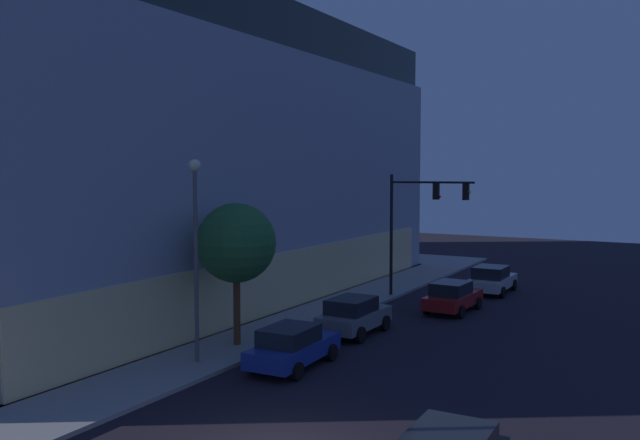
{
  "coord_description": "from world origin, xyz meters",
  "views": [
    {
      "loc": [
        -13.24,
        -8.75,
        7.2
      ],
      "look_at": [
        6.65,
        2.51,
        5.53
      ],
      "focal_mm": 37.04,
      "sensor_mm": 36.0,
      "label": 1
    }
  ],
  "objects_px": {
    "sidewalk_tree": "(236,243)",
    "car_blue": "(292,346)",
    "car_red": "(452,296)",
    "modern_building": "(80,159)",
    "traffic_light_far_corner": "(420,211)",
    "car_grey": "(354,315)",
    "street_lamp_sidewalk": "(196,234)",
    "car_silver": "(492,279)"
  },
  "relations": [
    {
      "from": "sidewalk_tree",
      "to": "car_red",
      "type": "bearing_deg",
      "value": -26.38
    },
    {
      "from": "sidewalk_tree",
      "to": "car_blue",
      "type": "bearing_deg",
      "value": -109.21
    },
    {
      "from": "car_grey",
      "to": "sidewalk_tree",
      "type": "bearing_deg",
      "value": 143.79
    },
    {
      "from": "modern_building",
      "to": "car_grey",
      "type": "height_order",
      "value": "modern_building"
    },
    {
      "from": "modern_building",
      "to": "car_red",
      "type": "xyz_separation_m",
      "value": [
        3.67,
        -23.16,
        -7.17
      ]
    },
    {
      "from": "modern_building",
      "to": "street_lamp_sidewalk",
      "type": "distance_m",
      "value": 20.76
    },
    {
      "from": "modern_building",
      "to": "car_red",
      "type": "relative_size",
      "value": 8.71
    },
    {
      "from": "modern_building",
      "to": "sidewalk_tree",
      "type": "xyz_separation_m",
      "value": [
        -7.38,
        -17.68,
        -3.67
      ]
    },
    {
      "from": "modern_building",
      "to": "car_grey",
      "type": "relative_size",
      "value": 9.07
    },
    {
      "from": "sidewalk_tree",
      "to": "car_blue",
      "type": "xyz_separation_m",
      "value": [
        -1.19,
        -3.41,
        -3.51
      ]
    },
    {
      "from": "street_lamp_sidewalk",
      "to": "car_silver",
      "type": "height_order",
      "value": "street_lamp_sidewalk"
    },
    {
      "from": "car_red",
      "to": "modern_building",
      "type": "bearing_deg",
      "value": 99.01
    },
    {
      "from": "street_lamp_sidewalk",
      "to": "modern_building",
      "type": "bearing_deg",
      "value": 60.52
    },
    {
      "from": "car_blue",
      "to": "car_red",
      "type": "height_order",
      "value": "car_red"
    },
    {
      "from": "car_grey",
      "to": "car_silver",
      "type": "distance_m",
      "value": 13.37
    },
    {
      "from": "street_lamp_sidewalk",
      "to": "car_red",
      "type": "relative_size",
      "value": 1.76
    },
    {
      "from": "street_lamp_sidewalk",
      "to": "car_silver",
      "type": "xyz_separation_m",
      "value": [
        20.16,
        -5.6,
        -4.09
      ]
    },
    {
      "from": "sidewalk_tree",
      "to": "car_grey",
      "type": "xyz_separation_m",
      "value": [
        4.32,
        -3.17,
        -3.45
      ]
    },
    {
      "from": "traffic_light_far_corner",
      "to": "car_blue",
      "type": "distance_m",
      "value": 15.11
    },
    {
      "from": "street_lamp_sidewalk",
      "to": "car_red",
      "type": "height_order",
      "value": "street_lamp_sidewalk"
    },
    {
      "from": "car_blue",
      "to": "car_grey",
      "type": "distance_m",
      "value": 5.52
    },
    {
      "from": "street_lamp_sidewalk",
      "to": "car_grey",
      "type": "bearing_deg",
      "value": -22.89
    },
    {
      "from": "car_grey",
      "to": "car_blue",
      "type": "bearing_deg",
      "value": -177.48
    },
    {
      "from": "traffic_light_far_corner",
      "to": "car_red",
      "type": "bearing_deg",
      "value": -130.33
    },
    {
      "from": "car_blue",
      "to": "car_silver",
      "type": "relative_size",
      "value": 0.95
    },
    {
      "from": "modern_building",
      "to": "street_lamp_sidewalk",
      "type": "bearing_deg",
      "value": -119.48
    },
    {
      "from": "modern_building",
      "to": "street_lamp_sidewalk",
      "type": "xyz_separation_m",
      "value": [
        -10.1,
        -17.87,
        -3.07
      ]
    },
    {
      "from": "car_silver",
      "to": "traffic_light_far_corner",
      "type": "bearing_deg",
      "value": 144.28
    },
    {
      "from": "car_silver",
      "to": "modern_building",
      "type": "bearing_deg",
      "value": 113.2
    },
    {
      "from": "traffic_light_far_corner",
      "to": "car_grey",
      "type": "height_order",
      "value": "traffic_light_far_corner"
    },
    {
      "from": "street_lamp_sidewalk",
      "to": "car_blue",
      "type": "height_order",
      "value": "street_lamp_sidewalk"
    },
    {
      "from": "car_grey",
      "to": "car_silver",
      "type": "height_order",
      "value": "car_grey"
    },
    {
      "from": "car_grey",
      "to": "car_red",
      "type": "distance_m",
      "value": 7.11
    },
    {
      "from": "sidewalk_tree",
      "to": "car_grey",
      "type": "distance_m",
      "value": 6.37
    },
    {
      "from": "modern_building",
      "to": "car_blue",
      "type": "xyz_separation_m",
      "value": [
        -8.56,
        -21.09,
        -7.18
      ]
    },
    {
      "from": "street_lamp_sidewalk",
      "to": "car_blue",
      "type": "bearing_deg",
      "value": -64.46
    },
    {
      "from": "modern_building",
      "to": "sidewalk_tree",
      "type": "height_order",
      "value": "modern_building"
    },
    {
      "from": "car_grey",
      "to": "street_lamp_sidewalk",
      "type": "bearing_deg",
      "value": 157.11
    },
    {
      "from": "traffic_light_far_corner",
      "to": "sidewalk_tree",
      "type": "xyz_separation_m",
      "value": [
        -13.31,
        2.82,
        -0.72
      ]
    },
    {
      "from": "street_lamp_sidewalk",
      "to": "sidewalk_tree",
      "type": "relative_size",
      "value": 1.29
    },
    {
      "from": "car_blue",
      "to": "modern_building",
      "type": "bearing_deg",
      "value": 67.9
    },
    {
      "from": "car_blue",
      "to": "street_lamp_sidewalk",
      "type": "bearing_deg",
      "value": 115.54
    }
  ]
}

